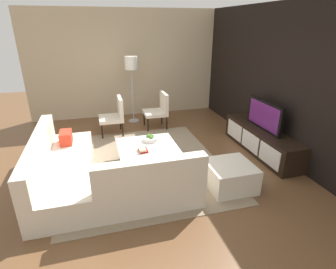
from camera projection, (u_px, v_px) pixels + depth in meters
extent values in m
plane|color=brown|center=(143.00, 167.00, 4.89)|extent=(14.00, 14.00, 0.00)
cube|color=black|center=(283.00, 82.00, 5.02)|extent=(6.40, 0.12, 2.80)
cube|color=#C6B28E|center=(127.00, 64.00, 7.25)|extent=(0.12, 5.20, 2.80)
cube|color=gray|center=(142.00, 164.00, 4.97)|extent=(3.29, 2.80, 0.01)
cube|color=black|center=(261.00, 140.00, 5.38)|extent=(2.06, 0.48, 0.50)
cube|color=white|center=(235.00, 130.00, 5.88)|extent=(0.58, 0.01, 0.35)
cube|color=white|center=(250.00, 142.00, 5.32)|extent=(0.58, 0.01, 0.35)
cube|color=white|center=(269.00, 156.00, 4.76)|extent=(0.58, 0.01, 0.35)
cube|color=black|center=(265.00, 115.00, 5.18)|extent=(1.04, 0.05, 0.56)
cube|color=#591E66|center=(263.00, 115.00, 5.17)|extent=(0.94, 0.01, 0.47)
cube|color=beige|center=(65.00, 172.00, 4.31)|extent=(2.40, 0.85, 0.41)
cube|color=beige|center=(38.00, 152.00, 4.07)|extent=(2.40, 0.18, 0.42)
cube|color=beige|center=(147.00, 188.00, 3.91)|extent=(0.85, 1.51, 0.41)
cube|color=beige|center=(151.00, 175.00, 3.45)|extent=(0.18, 1.51, 0.42)
cube|color=red|center=(66.00, 137.00, 4.83)|extent=(0.36, 0.20, 0.22)
cube|color=red|center=(172.00, 170.00, 3.91)|extent=(0.60, 0.44, 0.06)
cube|color=black|center=(147.00, 156.00, 4.94)|extent=(0.76, 0.84, 0.33)
cube|color=white|center=(147.00, 146.00, 4.87)|extent=(0.95, 1.05, 0.05)
cylinder|color=black|center=(101.00, 124.00, 6.45)|extent=(0.04, 0.04, 0.38)
cylinder|color=black|center=(102.00, 131.00, 6.02)|extent=(0.04, 0.04, 0.38)
cylinder|color=black|center=(120.00, 122.00, 6.56)|extent=(0.04, 0.04, 0.38)
cylinder|color=black|center=(123.00, 129.00, 6.13)|extent=(0.04, 0.04, 0.38)
cube|color=beige|center=(111.00, 119.00, 6.22)|extent=(0.57, 0.54, 0.08)
cube|color=beige|center=(120.00, 107.00, 6.17)|extent=(0.57, 0.08, 0.45)
cylinder|color=#A5A5AA|center=(134.00, 121.00, 7.20)|extent=(0.28, 0.28, 0.02)
cylinder|color=#A5A5AA|center=(133.00, 96.00, 6.94)|extent=(0.03, 0.03, 1.34)
cylinder|color=white|center=(131.00, 63.00, 6.62)|extent=(0.32, 0.32, 0.32)
cube|color=beige|center=(230.00, 176.00, 4.22)|extent=(0.70, 0.70, 0.40)
cylinder|color=silver|center=(150.00, 139.00, 5.03)|extent=(0.28, 0.28, 0.07)
sphere|color=#4C8C33|center=(151.00, 138.00, 4.97)|extent=(0.07, 0.07, 0.07)
sphere|color=#4C8C33|center=(152.00, 136.00, 5.03)|extent=(0.08, 0.08, 0.08)
sphere|color=#4C8C33|center=(148.00, 136.00, 5.03)|extent=(0.08, 0.08, 0.08)
cylinder|color=black|center=(144.00, 118.00, 6.86)|extent=(0.04, 0.04, 0.38)
cylinder|color=black|center=(148.00, 124.00, 6.42)|extent=(0.04, 0.04, 0.38)
cylinder|color=black|center=(162.00, 116.00, 6.98)|extent=(0.04, 0.04, 0.38)
cylinder|color=black|center=(167.00, 122.00, 6.53)|extent=(0.04, 0.04, 0.38)
cube|color=beige|center=(155.00, 113.00, 6.63)|extent=(0.58, 0.55, 0.08)
cube|color=beige|center=(164.00, 102.00, 6.58)|extent=(0.58, 0.08, 0.45)
cube|color=maroon|center=(143.00, 150.00, 4.63)|extent=(0.21, 0.15, 0.03)
cube|color=#CCB78C|center=(142.00, 149.00, 4.61)|extent=(0.21, 0.11, 0.03)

